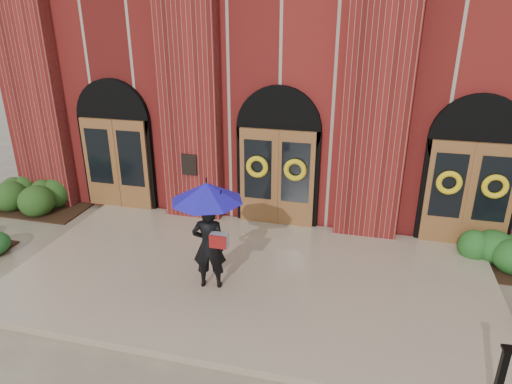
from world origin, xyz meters
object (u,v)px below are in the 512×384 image
(metal_post, at_px, (501,377))
(hedge_wall_left, at_px, (26,195))
(hedge_wall_right, at_px, (501,256))
(man_with_umbrella, at_px, (208,216))

(metal_post, height_order, hedge_wall_left, metal_post)
(hedge_wall_right, bearing_deg, man_with_umbrella, -158.08)
(man_with_umbrella, distance_m, hedge_wall_left, 7.19)
(hedge_wall_left, bearing_deg, hedge_wall_right, -1.29)
(man_with_umbrella, relative_size, hedge_wall_right, 0.82)
(hedge_wall_left, bearing_deg, man_with_umbrella, -21.99)
(metal_post, distance_m, hedge_wall_left, 12.32)
(man_with_umbrella, relative_size, hedge_wall_left, 0.71)
(man_with_umbrella, xyz_separation_m, hedge_wall_right, (5.88, 2.37, -1.36))
(metal_post, height_order, hedge_wall_right, metal_post)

